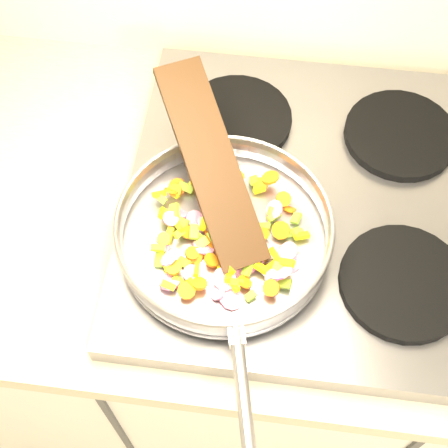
# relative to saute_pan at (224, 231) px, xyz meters

# --- Properties ---
(cooktop) EXTENTS (0.60, 0.60, 0.04)m
(cooktop) POSITION_rel_saute_pan_xyz_m (0.13, 0.11, -0.07)
(cooktop) COLOR #939399
(cooktop) RESTS_ON counter_top
(grate_fl) EXTENTS (0.19, 0.19, 0.02)m
(grate_fl) POSITION_rel_saute_pan_xyz_m (-0.01, -0.03, -0.04)
(grate_fl) COLOR black
(grate_fl) RESTS_ON cooktop
(grate_fr) EXTENTS (0.19, 0.19, 0.02)m
(grate_fr) POSITION_rel_saute_pan_xyz_m (0.27, -0.03, -0.04)
(grate_fr) COLOR black
(grate_fr) RESTS_ON cooktop
(grate_bl) EXTENTS (0.19, 0.19, 0.02)m
(grate_bl) POSITION_rel_saute_pan_xyz_m (-0.01, 0.25, -0.04)
(grate_bl) COLOR black
(grate_bl) RESTS_ON cooktop
(grate_br) EXTENTS (0.19, 0.19, 0.02)m
(grate_br) POSITION_rel_saute_pan_xyz_m (0.27, 0.25, -0.04)
(grate_br) COLOR black
(grate_br) RESTS_ON cooktop
(saute_pan) EXTENTS (0.36, 0.52, 0.05)m
(saute_pan) POSITION_rel_saute_pan_xyz_m (0.00, 0.00, 0.00)
(saute_pan) COLOR #9E9EA5
(saute_pan) RESTS_ON grate_fl
(vegetable_heap) EXTENTS (0.25, 0.25, 0.05)m
(vegetable_heap) POSITION_rel_saute_pan_xyz_m (0.00, -0.00, -0.01)
(vegetable_heap) COLOR #FFEF10
(vegetable_heap) RESTS_ON saute_pan
(wooden_spatula) EXTENTS (0.21, 0.31, 0.13)m
(wooden_spatula) POSITION_rel_saute_pan_xyz_m (-0.03, 0.08, 0.05)
(wooden_spatula) COLOR black
(wooden_spatula) RESTS_ON saute_pan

